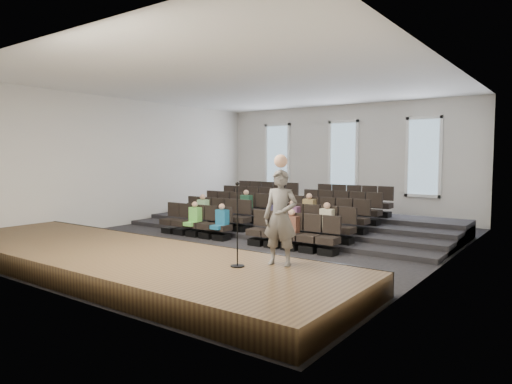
% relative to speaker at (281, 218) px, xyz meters
% --- Properties ---
extents(ground, '(14.00, 14.00, 0.00)m').
position_rel_speaker_xyz_m(ground, '(-3.81, 4.10, -1.48)').
color(ground, black).
rests_on(ground, ground).
extents(ceiling, '(12.00, 14.00, 0.02)m').
position_rel_speaker_xyz_m(ceiling, '(-3.81, 4.10, 3.53)').
color(ceiling, white).
rests_on(ceiling, ground).
extents(wall_back, '(12.00, 0.04, 5.00)m').
position_rel_speaker_xyz_m(wall_back, '(-3.81, 11.12, 1.02)').
color(wall_back, silver).
rests_on(wall_back, ground).
extents(wall_front, '(12.00, 0.04, 5.00)m').
position_rel_speaker_xyz_m(wall_front, '(-3.81, -2.92, 1.02)').
color(wall_front, silver).
rests_on(wall_front, ground).
extents(wall_left, '(0.04, 14.00, 5.00)m').
position_rel_speaker_xyz_m(wall_left, '(-9.83, 4.10, 1.02)').
color(wall_left, silver).
rests_on(wall_left, ground).
extents(wall_right, '(0.04, 14.00, 5.00)m').
position_rel_speaker_xyz_m(wall_right, '(2.21, 4.10, 1.02)').
color(wall_right, silver).
rests_on(wall_right, ground).
extents(stage, '(11.80, 3.60, 0.50)m').
position_rel_speaker_xyz_m(stage, '(-3.81, -1.00, -1.23)').
color(stage, '#4E3C21').
rests_on(stage, ground).
extents(stage_lip, '(11.80, 0.06, 0.52)m').
position_rel_speaker_xyz_m(stage_lip, '(-3.81, 0.77, -1.23)').
color(stage_lip, black).
rests_on(stage_lip, ground).
extents(risers, '(11.80, 4.80, 0.60)m').
position_rel_speaker_xyz_m(risers, '(-3.81, 7.27, -1.28)').
color(risers, black).
rests_on(risers, ground).
extents(seating_rows, '(6.80, 4.70, 1.67)m').
position_rel_speaker_xyz_m(seating_rows, '(-3.81, 5.64, -0.79)').
color(seating_rows, black).
rests_on(seating_rows, ground).
extents(windows, '(8.44, 0.10, 3.24)m').
position_rel_speaker_xyz_m(windows, '(-3.81, 11.05, 1.22)').
color(windows, white).
rests_on(windows, wall_back).
extents(audience, '(5.45, 2.64, 1.10)m').
position_rel_speaker_xyz_m(audience, '(-3.67, 4.43, -0.66)').
color(audience, '#70D856').
rests_on(audience, seating_rows).
extents(speaker, '(0.80, 0.62, 1.95)m').
position_rel_speaker_xyz_m(speaker, '(0.00, 0.00, 0.00)').
color(speaker, '#5B5956').
rests_on(speaker, stage).
extents(mic_stand, '(0.29, 0.29, 1.71)m').
position_rel_speaker_xyz_m(mic_stand, '(-0.62, -0.63, -0.47)').
color(mic_stand, black).
rests_on(mic_stand, stage).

